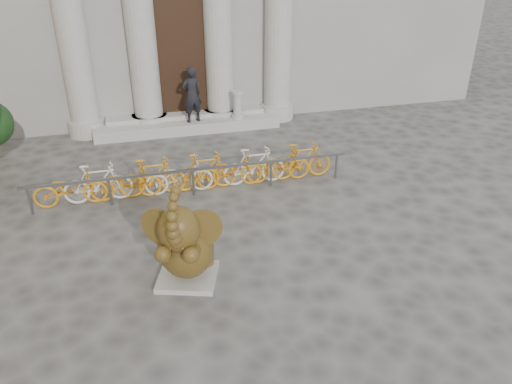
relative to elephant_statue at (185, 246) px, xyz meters
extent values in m
plane|color=#474442|center=(1.10, -1.38, -0.79)|extent=(80.00, 80.00, 0.00)
cube|color=black|center=(1.10, 8.54, 1.51)|extent=(2.40, 0.16, 4.00)
cylinder|color=#A8A59E|center=(-2.10, 8.42, 3.21)|extent=(0.90, 0.90, 8.00)
cylinder|color=#A8A59E|center=(-0.10, 8.42, 3.21)|extent=(0.90, 0.90, 8.00)
cube|color=#A8A59E|center=(1.10, 8.02, -0.61)|extent=(6.00, 1.20, 0.36)
cube|color=#A8A59E|center=(0.01, 0.03, -0.74)|extent=(1.33, 1.26, 0.11)
ellipsoid|color=black|center=(0.08, 0.26, -0.36)|extent=(1.13, 1.11, 0.69)
ellipsoid|color=black|center=(0.02, 0.05, -0.05)|extent=(1.39, 1.56, 1.13)
cylinder|color=black|center=(-0.15, 0.48, -0.54)|extent=(0.41, 0.41, 0.28)
cylinder|color=black|center=(0.41, 0.31, -0.54)|extent=(0.41, 0.41, 0.28)
cylinder|color=black|center=(-0.34, -0.29, 0.17)|extent=(0.45, 0.70, 0.43)
cylinder|color=black|center=(0.11, -0.43, 0.17)|extent=(0.45, 0.70, 0.43)
ellipsoid|color=black|center=(-0.10, -0.32, 0.56)|extent=(0.92, 0.89, 0.87)
cylinder|color=black|center=(-0.41, -0.08, 0.51)|extent=(0.63, 0.48, 0.74)
cylinder|color=black|center=(0.29, -0.31, 0.51)|extent=(0.74, 0.06, 0.74)
cone|color=beige|center=(-0.29, -0.48, 0.38)|extent=(0.09, 0.25, 0.12)
cone|color=beige|center=(-0.05, -0.56, 0.38)|extent=(0.20, 0.25, 0.12)
cube|color=slate|center=(0.62, 3.37, -0.09)|extent=(8.00, 0.06, 0.06)
cylinder|color=slate|center=(-3.18, 3.37, -0.44)|extent=(0.06, 0.06, 0.70)
cylinder|color=slate|center=(-1.38, 3.37, -0.44)|extent=(0.06, 0.06, 0.70)
cylinder|color=slate|center=(0.62, 3.37, -0.44)|extent=(0.06, 0.06, 0.70)
cylinder|color=slate|center=(2.62, 3.37, -0.44)|extent=(0.06, 0.06, 0.70)
cylinder|color=slate|center=(4.42, 3.37, -0.44)|extent=(0.06, 0.06, 0.70)
imported|color=orange|center=(-2.29, 3.62, -0.29)|extent=(1.70, 0.50, 1.00)
imported|color=silver|center=(-1.65, 3.62, -0.29)|extent=(1.66, 0.47, 1.00)
imported|color=orange|center=(-1.00, 3.62, -0.29)|extent=(1.70, 0.50, 1.00)
imported|color=orange|center=(-0.35, 3.62, -0.29)|extent=(1.66, 0.47, 1.00)
imported|color=silver|center=(0.30, 3.62, -0.29)|extent=(1.70, 0.50, 1.00)
imported|color=orange|center=(0.95, 3.62, -0.29)|extent=(1.66, 0.47, 1.00)
imported|color=orange|center=(1.59, 3.62, -0.29)|extent=(1.70, 0.50, 1.00)
imported|color=silver|center=(2.24, 3.62, -0.29)|extent=(1.66, 0.47, 1.00)
imported|color=orange|center=(2.89, 3.62, -0.29)|extent=(1.70, 0.50, 1.00)
imported|color=orange|center=(3.54, 3.62, -0.29)|extent=(1.66, 0.47, 1.00)
imported|color=black|center=(1.26, 7.77, 0.47)|extent=(0.75, 0.59, 1.79)
cylinder|color=#A8A59E|center=(2.73, 7.72, -0.37)|extent=(0.37, 0.37, 0.11)
cylinder|color=#A8A59E|center=(2.73, 7.72, -0.01)|extent=(0.26, 0.26, 0.84)
cylinder|color=#A8A59E|center=(2.73, 7.72, 0.44)|extent=(0.37, 0.37, 0.09)
camera|label=1|loc=(-0.66, -7.69, 5.14)|focal=35.00mm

